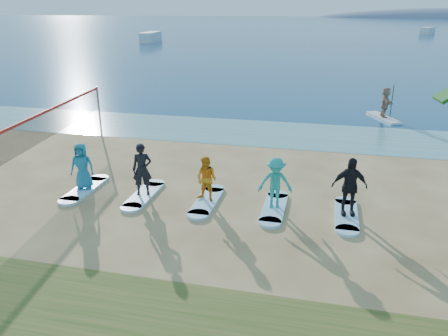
% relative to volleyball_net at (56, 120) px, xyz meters
% --- Properties ---
extents(ground, '(600.00, 600.00, 0.00)m').
position_rel_volleyball_net_xyz_m(ground, '(7.45, -3.69, -1.90)').
color(ground, tan).
rests_on(ground, ground).
extents(shallow_water, '(600.00, 600.00, 0.00)m').
position_rel_volleyball_net_xyz_m(shallow_water, '(7.45, 6.81, -1.90)').
color(shallow_water, teal).
rests_on(shallow_water, ground).
extents(ocean, '(600.00, 600.00, 0.00)m').
position_rel_volleyball_net_xyz_m(ocean, '(7.45, 156.31, -1.90)').
color(ocean, navy).
rests_on(ocean, ground).
extents(volleyball_net, '(1.23, 9.02, 2.50)m').
position_rel_volleyball_net_xyz_m(volleyball_net, '(0.00, 0.00, 0.00)').
color(volleyball_net, gray).
rests_on(volleyball_net, ground).
extents(paddleboard, '(1.81, 3.04, 0.12)m').
position_rel_volleyball_net_xyz_m(paddleboard, '(13.83, 11.49, -1.84)').
color(paddleboard, silver).
rests_on(paddleboard, ground).
extents(paddleboarder, '(0.70, 1.64, 1.72)m').
position_rel_volleyball_net_xyz_m(paddleboarder, '(13.83, 11.49, -0.93)').
color(paddleboarder, tan).
rests_on(paddleboarder, paddleboard).
extents(boat_offshore_a, '(3.16, 8.16, 1.78)m').
position_rel_volleyball_net_xyz_m(boat_offshore_a, '(-22.29, 64.37, -1.90)').
color(boat_offshore_a, silver).
rests_on(boat_offshore_a, ground).
extents(boat_offshore_b, '(4.30, 5.96, 1.57)m').
position_rel_volleyball_net_xyz_m(boat_offshore_b, '(33.05, 103.42, -1.90)').
color(boat_offshore_b, silver).
rests_on(boat_offshore_b, ground).
extents(surfboard_0, '(0.70, 2.20, 0.09)m').
position_rel_volleyball_net_xyz_m(surfboard_0, '(2.31, -2.17, -1.86)').
color(surfboard_0, '#A4DFFF').
rests_on(surfboard_0, ground).
extents(student_0, '(0.91, 0.69, 1.66)m').
position_rel_volleyball_net_xyz_m(student_0, '(2.31, -2.17, -0.98)').
color(student_0, teal).
rests_on(student_0, surfboard_0).
extents(surfboard_1, '(0.70, 2.20, 0.09)m').
position_rel_volleyball_net_xyz_m(surfboard_1, '(4.57, -2.17, -1.86)').
color(surfboard_1, '#A4DFFF').
rests_on(surfboard_1, ground).
extents(student_1, '(0.76, 0.61, 1.80)m').
position_rel_volleyball_net_xyz_m(student_1, '(4.57, -2.17, -0.91)').
color(student_1, black).
rests_on(student_1, surfboard_1).
extents(surfboard_2, '(0.70, 2.20, 0.09)m').
position_rel_volleyball_net_xyz_m(surfboard_2, '(6.84, -2.17, -1.86)').
color(surfboard_2, '#A4DFFF').
rests_on(surfboard_2, ground).
extents(student_2, '(0.86, 0.74, 1.51)m').
position_rel_volleyball_net_xyz_m(student_2, '(6.84, -2.17, -1.06)').
color(student_2, orange).
rests_on(student_2, surfboard_2).
extents(surfboard_3, '(0.70, 2.20, 0.09)m').
position_rel_volleyball_net_xyz_m(surfboard_3, '(9.10, -2.17, -1.86)').
color(surfboard_3, '#A4DFFF').
rests_on(surfboard_3, ground).
extents(student_3, '(1.16, 0.77, 1.67)m').
position_rel_volleyball_net_xyz_m(student_3, '(9.10, -2.17, -0.98)').
color(student_3, teal).
rests_on(student_3, surfboard_3).
extents(surfboard_4, '(0.70, 2.20, 0.09)m').
position_rel_volleyball_net_xyz_m(surfboard_4, '(11.37, -2.17, -1.86)').
color(surfboard_4, '#A4DFFF').
rests_on(surfboard_4, ground).
extents(student_4, '(1.15, 0.63, 1.85)m').
position_rel_volleyball_net_xyz_m(student_4, '(11.37, -2.17, -0.89)').
color(student_4, black).
rests_on(student_4, surfboard_4).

